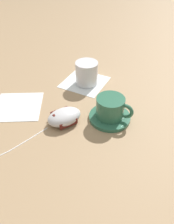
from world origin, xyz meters
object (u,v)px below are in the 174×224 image
object	(u,v)px
coffee_cup	(111,107)
computer_mouse	(64,116)
saucer	(110,117)
drinking_glass	(87,73)

from	to	relation	value
coffee_cup	computer_mouse	bearing A→B (deg)	-41.90
saucer	drinking_glass	distance (m)	0.20
computer_mouse	drinking_glass	bearing A→B (deg)	-155.92
computer_mouse	drinking_glass	distance (m)	0.21
saucer	coffee_cup	xyz separation A→B (m)	(-0.00, 0.00, 0.04)
coffee_cup	computer_mouse	world-z (taller)	coffee_cup
saucer	drinking_glass	size ratio (longest dim) A/B	1.52
drinking_glass	coffee_cup	bearing A→B (deg)	61.93
computer_mouse	saucer	bearing A→B (deg)	137.59
saucer	computer_mouse	world-z (taller)	computer_mouse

